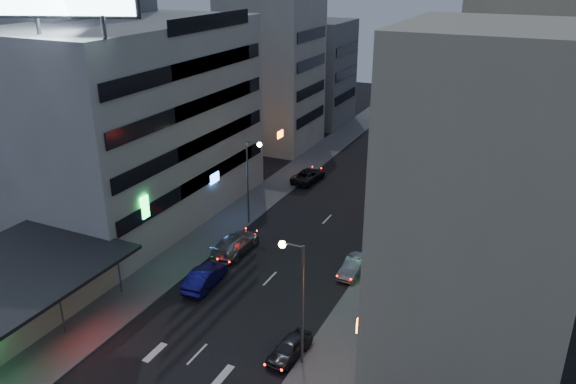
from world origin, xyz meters
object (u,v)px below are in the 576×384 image
Objects in this scene: parked_car_right_near at (289,348)px; parked_car_right_far at (413,185)px; parked_car_left at (308,175)px; road_car_blue at (205,277)px; road_car_silver at (235,243)px; parked_car_right_mid at (354,266)px.

parked_car_right_far reaches higher than parked_car_right_near.
parked_car_left reaches higher than parked_car_right_near.
road_car_blue is at bearing -109.33° from parked_car_right_far.
road_car_silver is (1.00, -17.75, 0.10)m from parked_car_left.
parked_car_right_far is 1.00× the size of road_car_blue.
road_car_silver reaches higher than parked_car_right_near.
parked_car_right_mid reaches higher than parked_car_right_near.
road_car_silver reaches higher than parked_car_right_far.
road_car_silver reaches higher than parked_car_right_mid.
parked_car_right_near is 30.17m from parked_car_left.
parked_car_left is 11.41m from parked_car_right_far.
parked_car_left is 1.09× the size of parked_car_right_far.
road_car_blue is at bearing 96.40° from road_car_silver.
parked_car_right_near is at bearing -89.40° from parked_car_right_far.
road_car_silver is (-0.66, 5.66, 0.04)m from road_car_blue.
road_car_blue reaches higher than parked_car_right_near.
parked_car_right_mid is (0.27, 11.27, 0.01)m from parked_car_right_near.
parked_car_right_mid is 0.71× the size of road_car_silver.
parked_car_right_mid is 19.03m from parked_car_right_far.
parked_car_right_far is (0.00, 19.03, 0.02)m from parked_car_right_mid.
parked_car_right_near is at bearing 133.46° from road_car_silver.
parked_car_right_far is at bearing 92.16° from parked_car_right_mid.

